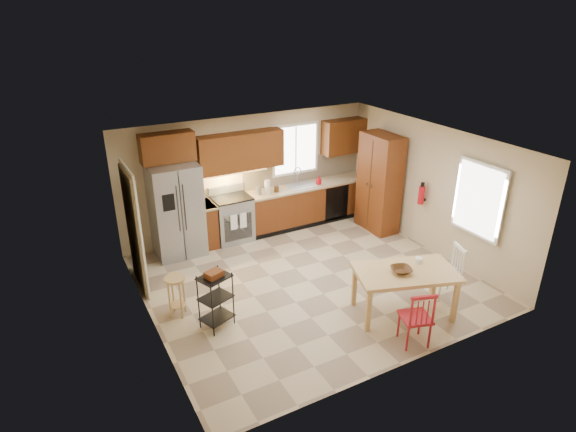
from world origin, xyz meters
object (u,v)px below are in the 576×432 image
Objects in this scene: pantry at (379,183)px; dining_table at (403,292)px; range_stove at (232,219)px; utility_cart at (216,300)px; table_jar at (418,262)px; table_bowl at (401,273)px; bar_stool at (177,296)px; refrigerator at (176,210)px; fire_extinguisher at (421,195)px; soap_bottle at (319,180)px; chair_white at (446,272)px; chair_red at (416,316)px.

pantry is 3.25m from dining_table.
utility_cart is (-1.35, -2.64, -0.01)m from range_stove.
table_jar is at bearing -115.90° from pantry.
range_stove is at bearing 108.74° from table_bowl.
dining_table is 3.56m from bar_stool.
refrigerator reaches higher than fire_extinguisher.
range_stove is 2.97m from utility_cart.
table_jar is (-0.33, -3.54, -0.20)m from soap_bottle.
table_bowl is (-1.05, -0.05, 0.31)m from chair_white.
dining_table is at bearing -69.93° from range_stove.
range_stove is at bearing 161.71° from pantry.
refrigerator is 5.82× the size of table_bowl.
fire_extinguisher reaches higher than utility_cart.
chair_red is (1.01, -4.37, -0.01)m from range_stove.
table_bowl is (-0.77, -3.64, -0.23)m from soap_bottle.
dining_table is at bearing 80.26° from chair_red.
dining_table is at bearing 111.57° from chair_white.
chair_red is at bearing -132.87° from fire_extinguisher.
table_bowl is 0.46× the size of bar_stool.
chair_white is 1.33× the size of bar_stool.
soap_bottle reaches higher than chair_red.
bar_stool is at bearing -107.71° from refrigerator.
range_stove is 0.60× the size of dining_table.
refrigerator is 4.23m from pantry.
utility_cart is (-3.05, 0.98, -0.34)m from table_jar.
refrigerator is 5.02m from chair_white.
refrigerator is 5.06× the size of fire_extinguisher.
chair_white is (1.30, 0.70, 0.00)m from chair_red.
soap_bottle is 0.12× the size of dining_table.
refrigerator is 2.01× the size of chair_red.
range_stove is 7.06× the size of table_jar.
refrigerator reaches higher than range_stove.
pantry is at bearing 64.10° from table_jar.
pantry is 3.96m from chair_red.
pantry reaches higher than utility_cart.
table_bowl is 0.34× the size of utility_cart.
refrigerator is at bearing -177.01° from range_stove.
fire_extinguisher is 2.76× the size of table_jar.
range_stove is 2.56× the size of fire_extinguisher.
chair_red is (-2.17, -2.34, -0.65)m from fire_extinguisher.
soap_bottle is 3.75m from dining_table.
bar_stool is (-3.16, 1.64, -0.04)m from dining_table.
bar_stool is (-4.98, -0.05, -0.76)m from fire_extinguisher.
chair_white is 1.09m from table_bowl.
range_stove is at bearing 115.09° from table_jar.
chair_white is at bearing -117.98° from fire_extinguisher.
table_jar is at bearing -51.39° from refrigerator.
fire_extinguisher is at bearing 61.39° from dining_table.
chair_white is at bearing 21.57° from dining_table.
soap_bottle is 1.46× the size of table_jar.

